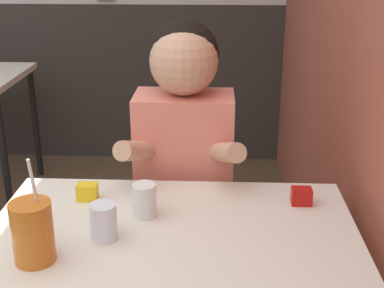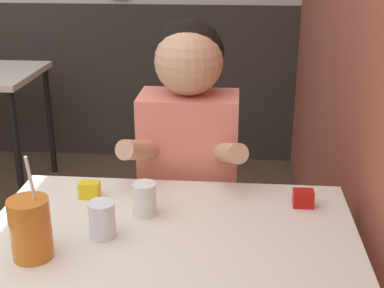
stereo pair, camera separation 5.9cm
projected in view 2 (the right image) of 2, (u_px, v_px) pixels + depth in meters
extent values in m
cube|color=#332D28|center=(100.00, 82.00, 3.83)|extent=(5.78, 0.06, 1.10)
cube|color=beige|center=(168.00, 246.00, 1.41)|extent=(1.01, 0.74, 0.04)
cylinder|color=black|center=(51.00, 283.00, 1.89)|extent=(0.04, 0.04, 0.73)
cylinder|color=black|center=(17.00, 152.00, 3.06)|extent=(0.04, 0.04, 0.73)
cylinder|color=black|center=(50.00, 121.00, 3.58)|extent=(0.04, 0.04, 0.73)
cube|color=#EA7F6B|center=(189.00, 287.00, 2.08)|extent=(0.31, 0.20, 0.48)
cube|color=#EA7F6B|center=(189.00, 167.00, 1.90)|extent=(0.34, 0.20, 0.54)
sphere|color=black|center=(190.00, 54.00, 1.79)|extent=(0.23, 0.23, 0.23)
sphere|color=tan|center=(189.00, 61.00, 1.76)|extent=(0.23, 0.23, 0.23)
cylinder|color=tan|center=(143.00, 150.00, 1.74)|extent=(0.14, 0.27, 0.15)
cylinder|color=tan|center=(227.00, 153.00, 1.72)|extent=(0.14, 0.27, 0.15)
cylinder|color=#C6661E|center=(31.00, 229.00, 1.30)|extent=(0.10, 0.10, 0.16)
cylinder|color=white|center=(31.00, 181.00, 1.26)|extent=(0.01, 0.04, 0.14)
cylinder|color=silver|center=(102.00, 220.00, 1.40)|extent=(0.07, 0.07, 0.10)
cylinder|color=silver|center=(145.00, 199.00, 1.52)|extent=(0.07, 0.07, 0.10)
cube|color=#B7140F|center=(303.00, 198.00, 1.57)|extent=(0.06, 0.04, 0.05)
cube|color=yellow|center=(90.00, 190.00, 1.63)|extent=(0.06, 0.04, 0.05)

